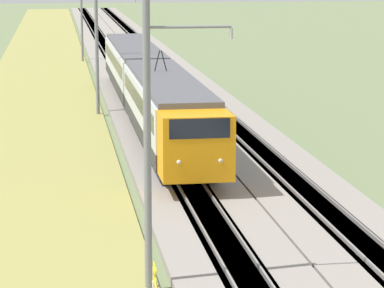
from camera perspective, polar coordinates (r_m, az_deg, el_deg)
ballast_main at (r=67.51m, az=-3.87°, el=3.40°), size 240.00×4.40×0.30m
ballast_adjacent at (r=68.01m, az=-0.08°, el=3.49°), size 240.00×4.40×0.30m
track_main at (r=67.51m, az=-3.87°, el=3.41°), size 240.00×1.57×0.45m
track_adjacent at (r=68.01m, az=-0.08°, el=3.49°), size 240.00×1.57×0.45m
grass_verge at (r=67.32m, az=-9.54°, el=3.17°), size 240.00×8.17×0.12m
passenger_train at (r=54.29m, az=-2.76°, el=3.77°), size 38.79×2.99×4.95m
catenary_mast_near at (r=25.79m, az=-2.69°, el=0.09°), size 0.22×2.56×8.59m
catenary_mast_mid at (r=56.69m, az=-5.93°, el=6.03°), size 0.22×2.56×8.25m
catenary_mast_far at (r=87.81m, az=-6.90°, el=7.82°), size 0.22×2.56×8.06m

